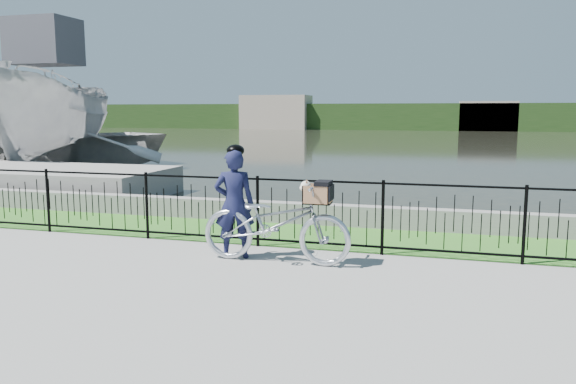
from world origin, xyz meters
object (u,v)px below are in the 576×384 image
(boat_far, at_px, (32,143))
(boat_near, at_px, (48,118))
(cyclist, at_px, (234,202))
(bicycle_rig, at_px, (276,223))

(boat_far, bearing_deg, boat_near, -11.94)
(cyclist, height_order, boat_near, boat_near)
(bicycle_rig, xyz_separation_m, boat_near, (-11.38, 9.44, 1.33))
(cyclist, xyz_separation_m, boat_near, (-10.70, 9.35, 1.07))
(cyclist, bearing_deg, bicycle_rig, -7.54)
(cyclist, bearing_deg, boat_near, 138.85)
(boat_near, bearing_deg, bicycle_rig, -39.68)
(bicycle_rig, distance_m, boat_near, 14.85)
(bicycle_rig, relative_size, boat_near, 0.22)
(cyclist, distance_m, boat_far, 15.04)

